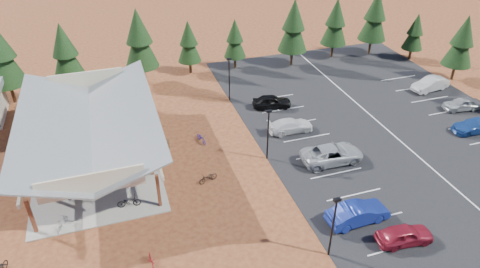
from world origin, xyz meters
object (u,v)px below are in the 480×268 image
(lamp_post_2, at_px, (229,77))
(bike_7, at_px, (118,117))
(car_4, at_px, (272,102))
(car_8, at_px, (462,104))
(bike_16, at_px, (208,178))
(bike_0, at_px, (76,196))
(lamp_post_1, at_px, (268,131))
(bike_11, at_px, (151,261))
(trash_bin_1, at_px, (166,144))
(car_0, at_px, (405,235))
(bike_1, at_px, (83,174))
(bike_6, at_px, (116,148))
(bike_14, at_px, (201,138))
(car_3, at_px, (290,126))
(car_7, at_px, (475,125))
(bike_3, at_px, (62,131))
(car_9, at_px, (430,84))
(bike_9, at_px, (62,223))
(bike_pavilion, at_px, (89,122))
(bike_4, at_px, (129,202))
(car_1, at_px, (358,213))
(car_2, at_px, (332,154))
(lamp_post_0, at_px, (333,223))
(bike_2, at_px, (78,153))
(trash_bin_0, at_px, (158,153))
(bike_5, at_px, (132,157))

(lamp_post_2, bearing_deg, bike_7, -175.37)
(car_4, bearing_deg, car_8, -98.24)
(bike_16, bearing_deg, bike_0, -113.60)
(lamp_post_1, xyz_separation_m, bike_11, (-11.90, -9.16, -2.50))
(trash_bin_1, distance_m, car_0, 22.27)
(bike_1, distance_m, bike_6, 4.46)
(lamp_post_2, distance_m, bike_14, 9.35)
(car_3, height_order, car_7, car_7)
(bike_3, bearing_deg, car_9, -96.71)
(lamp_post_1, xyz_separation_m, car_8, (23.63, 2.00, -2.24))
(lamp_post_1, bearing_deg, bike_0, -177.74)
(trash_bin_1, xyz_separation_m, bike_9, (-9.17, -8.14, 0.05))
(bike_7, bearing_deg, car_8, -92.72)
(bike_pavilion, bearing_deg, lamp_post_2, 25.02)
(lamp_post_2, xyz_separation_m, bike_4, (-12.75, -14.80, -2.39))
(bike_11, relative_size, car_9, 0.34)
(bike_6, bearing_deg, car_7, -92.86)
(bike_9, xyz_separation_m, car_1, (21.27, -6.16, 0.35))
(lamp_post_1, height_order, bike_14, lamp_post_1)
(car_2, xyz_separation_m, car_7, (16.23, 0.12, -0.12))
(bike_6, xyz_separation_m, car_0, (18.81, -17.84, 0.23))
(lamp_post_1, relative_size, bike_6, 3.28)
(bike_14, bearing_deg, lamp_post_0, -87.02)
(bike_11, distance_m, car_8, 37.24)
(bike_2, height_order, car_9, car_9)
(lamp_post_1, bearing_deg, lamp_post_0, -90.00)
(car_9, bearing_deg, trash_bin_1, -93.69)
(trash_bin_0, xyz_separation_m, car_3, (13.47, 0.28, 0.26))
(car_2, bearing_deg, trash_bin_0, 70.75)
(bike_pavilion, height_order, car_4, bike_pavilion)
(bike_6, bearing_deg, bike_5, -138.34)
(lamp_post_0, distance_m, bike_7, 26.30)
(bike_9, xyz_separation_m, car_8, (41.34, 5.60, 0.24))
(bike_9, height_order, car_7, car_7)
(bike_6, xyz_separation_m, car_8, (36.79, -3.21, 0.22))
(bike_3, height_order, bike_4, bike_3)
(lamp_post_2, height_order, car_3, lamp_post_2)
(trash_bin_0, bearing_deg, bike_6, 153.02)
(lamp_post_1, relative_size, bike_7, 3.41)
(car_0, distance_m, car_8, 23.18)
(car_3, xyz_separation_m, car_4, (0.05, 5.24, 0.05))
(bike_11, height_order, car_7, car_7)
(bike_3, distance_m, bike_11, 19.98)
(bike_1, bearing_deg, bike_4, -137.91)
(bike_16, height_order, car_2, car_2)
(bike_7, xyz_separation_m, bike_14, (7.46, -6.41, -0.11))
(trash_bin_0, bearing_deg, bike_16, -54.60)
(trash_bin_0, distance_m, bike_14, 4.62)
(lamp_post_0, bearing_deg, car_8, 30.65)
(bike_4, bearing_deg, bike_1, 42.05)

